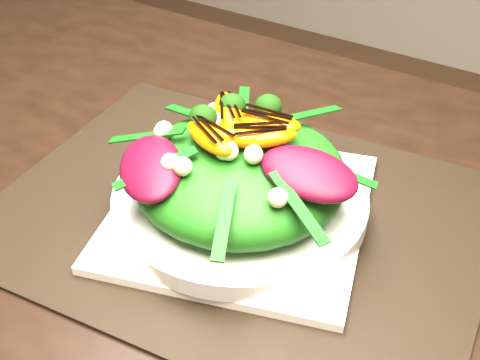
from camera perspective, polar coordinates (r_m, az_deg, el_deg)
The scene contains 9 objects.
placemat at distance 0.64m, azimuth -0.00°, elevation -3.16°, with size 0.48×0.36×0.00m, color black.
plate_base at distance 0.63m, azimuth -0.00°, elevation -2.72°, with size 0.24×0.24×0.01m, color white.
salad_bowl at distance 0.63m, azimuth -0.00°, elevation -1.75°, with size 0.25×0.25×0.02m, color silver.
lettuce_mound at distance 0.61m, azimuth -0.00°, elevation 0.57°, with size 0.20×0.20×0.07m, color #1F6112.
radicchio_leaf at distance 0.55m, azimuth 6.17°, elevation 0.58°, with size 0.09×0.06×0.02m, color #440718.
orange_segment at distance 0.60m, azimuth 1.52°, elevation 5.06°, with size 0.07×0.03×0.02m, color #E45E03.
broccoli_floret at distance 0.64m, azimuth -3.10°, elevation 7.27°, with size 0.04×0.04×0.04m, color black.
macadamia_nut at distance 0.54m, azimuth 1.37°, elevation -0.06°, with size 0.02×0.02×0.02m, color beige.
balsamic_drizzle at distance 0.60m, azimuth 1.53°, elevation 5.82°, with size 0.04×0.00×0.00m, color black.
Camera 1 is at (0.57, -0.34, 1.17)m, focal length 48.00 mm.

